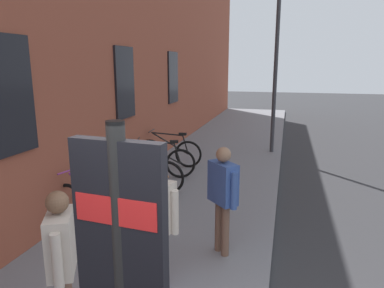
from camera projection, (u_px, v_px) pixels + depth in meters
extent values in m
plane|color=#2D2D30|center=(324.00, 194.00, 7.81)|extent=(60.00, 60.00, 0.00)
cube|color=slate|center=(219.00, 160.00, 10.38)|extent=(24.00, 3.50, 0.12)
cube|color=brown|center=(162.00, 6.00, 10.85)|extent=(22.00, 0.60, 9.15)
cube|color=black|center=(8.00, 96.00, 4.66)|extent=(0.90, 0.06, 1.60)
cube|color=black|center=(125.00, 83.00, 7.95)|extent=(0.90, 0.06, 1.60)
cube|color=black|center=(173.00, 77.00, 11.25)|extent=(0.90, 0.06, 1.60)
torus|color=black|center=(70.00, 204.00, 6.02)|extent=(0.22, 0.71, 0.72)
torus|color=black|center=(118.00, 216.00, 5.53)|extent=(0.22, 0.71, 0.72)
cylinder|color=#8C338C|center=(93.00, 194.00, 5.70)|extent=(0.27, 1.00, 0.58)
cylinder|color=#8C338C|center=(88.00, 179.00, 5.68)|extent=(0.23, 0.84, 0.09)
cylinder|color=#8C338C|center=(113.00, 200.00, 5.51)|extent=(0.08, 0.19, 0.51)
cube|color=black|center=(109.00, 182.00, 5.48)|extent=(0.14, 0.22, 0.06)
cylinder|color=#8C338C|center=(69.00, 171.00, 5.86)|extent=(0.47, 0.13, 0.02)
torus|color=black|center=(94.00, 187.00, 6.82)|extent=(0.18, 0.72, 0.72)
torus|color=black|center=(147.00, 189.00, 6.73)|extent=(0.18, 0.72, 0.72)
cylinder|color=#267F3F|center=(121.00, 175.00, 6.71)|extent=(0.21, 1.01, 0.58)
cylinder|color=#267F3F|center=(117.00, 162.00, 6.66)|extent=(0.18, 0.85, 0.09)
cylinder|color=#267F3F|center=(143.00, 177.00, 6.68)|extent=(0.07, 0.19, 0.51)
cube|color=black|center=(139.00, 162.00, 6.62)|extent=(0.13, 0.21, 0.06)
cylinder|color=#267F3F|center=(95.00, 158.00, 6.68)|extent=(0.48, 0.11, 0.02)
torus|color=black|center=(122.00, 174.00, 7.66)|extent=(0.08, 0.72, 0.72)
torus|color=black|center=(168.00, 177.00, 7.42)|extent=(0.08, 0.72, 0.72)
cylinder|color=orange|center=(145.00, 163.00, 7.48)|extent=(0.06, 1.02, 0.58)
cylinder|color=orange|center=(141.00, 152.00, 7.44)|extent=(0.06, 0.85, 0.09)
cylinder|color=orange|center=(164.00, 166.00, 7.38)|extent=(0.04, 0.19, 0.51)
cube|color=black|center=(161.00, 152.00, 7.34)|extent=(0.10, 0.20, 0.06)
cylinder|color=orange|center=(123.00, 147.00, 7.52)|extent=(0.48, 0.04, 0.02)
torus|color=black|center=(137.00, 164.00, 8.46)|extent=(0.25, 0.71, 0.72)
torus|color=black|center=(181.00, 164.00, 8.46)|extent=(0.25, 0.71, 0.72)
cylinder|color=black|center=(160.00, 152.00, 8.40)|extent=(0.31, 0.99, 0.58)
cylinder|color=black|center=(156.00, 142.00, 8.34)|extent=(0.26, 0.83, 0.09)
cylinder|color=black|center=(177.00, 153.00, 8.41)|extent=(0.08, 0.19, 0.51)
cube|color=black|center=(174.00, 142.00, 8.34)|extent=(0.15, 0.22, 0.06)
cylinder|color=black|center=(138.00, 139.00, 8.32)|extent=(0.47, 0.15, 0.02)
torus|color=black|center=(150.00, 152.00, 9.54)|extent=(0.12, 0.72, 0.72)
torus|color=black|center=(188.00, 154.00, 9.35)|extent=(0.12, 0.72, 0.72)
cylinder|color=black|center=(170.00, 143.00, 9.38)|extent=(0.12, 1.02, 0.58)
cylinder|color=black|center=(167.00, 134.00, 9.34)|extent=(0.10, 0.85, 0.09)
cylinder|color=black|center=(186.00, 145.00, 9.31)|extent=(0.05, 0.19, 0.51)
cube|color=black|center=(183.00, 134.00, 9.26)|extent=(0.12, 0.21, 0.06)
cylinder|color=black|center=(152.00, 131.00, 9.40)|extent=(0.48, 0.06, 0.02)
cube|color=black|center=(121.00, 236.00, 1.96)|extent=(0.13, 0.55, 1.10)
cube|color=red|center=(119.00, 209.00, 1.92)|extent=(0.13, 0.50, 0.16)
cube|color=#B2A599|center=(61.00, 243.00, 3.28)|extent=(0.50, 0.41, 0.58)
sphere|color=brown|center=(57.00, 202.00, 3.19)|extent=(0.21, 0.21, 0.21)
cylinder|color=#B2A599|center=(57.00, 261.00, 3.04)|extent=(0.09, 0.09, 0.51)
cylinder|color=#B2A599|center=(65.00, 234.00, 3.53)|extent=(0.09, 0.09, 0.51)
cylinder|color=brown|center=(225.00, 230.00, 5.00)|extent=(0.11, 0.11, 0.78)
cylinder|color=brown|center=(219.00, 226.00, 5.14)|extent=(0.11, 0.11, 0.78)
cube|color=#334C8C|center=(223.00, 183.00, 4.92)|extent=(0.48, 0.48, 0.58)
sphere|color=#8C664C|center=(224.00, 155.00, 4.83)|extent=(0.21, 0.21, 0.21)
cylinder|color=#334C8C|center=(234.00, 191.00, 4.71)|extent=(0.09, 0.09, 0.52)
cylinder|color=#334C8C|center=(213.00, 180.00, 5.14)|extent=(0.09, 0.09, 0.52)
cylinder|color=#723F72|center=(151.00, 257.00, 4.29)|extent=(0.11, 0.11, 0.79)
cylinder|color=#723F72|center=(162.00, 260.00, 4.22)|extent=(0.11, 0.11, 0.79)
cube|color=#B2A599|center=(155.00, 205.00, 4.10)|extent=(0.32, 0.50, 0.59)
sphere|color=tan|center=(154.00, 171.00, 4.01)|extent=(0.21, 0.21, 0.21)
cylinder|color=#B2A599|center=(137.00, 204.00, 4.22)|extent=(0.09, 0.09, 0.53)
cylinder|color=#B2A599|center=(175.00, 212.00, 4.00)|extent=(0.09, 0.09, 0.53)
cylinder|color=#333338|center=(276.00, 64.00, 10.53)|extent=(0.12, 0.12, 5.38)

